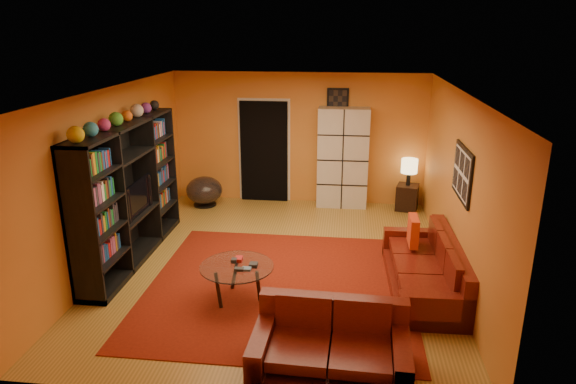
# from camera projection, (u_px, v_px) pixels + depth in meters

# --- Properties ---
(floor) EXTENTS (6.00, 6.00, 0.00)m
(floor) POSITION_uv_depth(u_px,v_px,m) (279.00, 264.00, 7.79)
(floor) COLOR olive
(floor) RESTS_ON ground
(ceiling) EXTENTS (6.00, 6.00, 0.00)m
(ceiling) POSITION_uv_depth(u_px,v_px,m) (278.00, 91.00, 6.99)
(ceiling) COLOR white
(ceiling) RESTS_ON wall_back
(wall_back) EXTENTS (6.00, 0.00, 6.00)m
(wall_back) POSITION_uv_depth(u_px,v_px,m) (299.00, 139.00, 10.22)
(wall_back) COLOR orange
(wall_back) RESTS_ON floor
(wall_front) EXTENTS (6.00, 0.00, 6.00)m
(wall_front) POSITION_uv_depth(u_px,v_px,m) (234.00, 279.00, 4.55)
(wall_front) COLOR orange
(wall_front) RESTS_ON floor
(wall_left) EXTENTS (0.00, 6.00, 6.00)m
(wall_left) POSITION_uv_depth(u_px,v_px,m) (113.00, 176.00, 7.66)
(wall_left) COLOR orange
(wall_left) RESTS_ON floor
(wall_right) EXTENTS (0.00, 6.00, 6.00)m
(wall_right) POSITION_uv_depth(u_px,v_px,m) (457.00, 188.00, 7.11)
(wall_right) COLOR orange
(wall_right) RESTS_ON floor
(rug) EXTENTS (3.60, 3.60, 0.01)m
(rug) POSITION_uv_depth(u_px,v_px,m) (280.00, 286.00, 7.12)
(rug) COLOR #60140B
(rug) RESTS_ON floor
(doorway) EXTENTS (0.95, 0.10, 2.04)m
(doorway) POSITION_uv_depth(u_px,v_px,m) (264.00, 152.00, 10.35)
(doorway) COLOR black
(doorway) RESTS_ON floor
(wall_art_right) EXTENTS (0.03, 1.00, 0.70)m
(wall_art_right) POSITION_uv_depth(u_px,v_px,m) (463.00, 173.00, 6.74)
(wall_art_right) COLOR black
(wall_art_right) RESTS_ON wall_right
(wall_art_back) EXTENTS (0.42, 0.03, 0.52)m
(wall_art_back) POSITION_uv_depth(u_px,v_px,m) (338.00, 102.00, 9.89)
(wall_art_back) COLOR black
(wall_art_back) RESTS_ON wall_back
(entertainment_unit) EXTENTS (0.45, 3.00, 2.10)m
(entertainment_unit) POSITION_uv_depth(u_px,v_px,m) (129.00, 193.00, 7.72)
(entertainment_unit) COLOR black
(entertainment_unit) RESTS_ON floor
(tv) EXTENTS (0.90, 0.12, 0.52)m
(tv) POSITION_uv_depth(u_px,v_px,m) (133.00, 197.00, 7.74)
(tv) COLOR black
(tv) RESTS_ON entertainment_unit
(sofa) EXTENTS (0.96, 2.22, 0.85)m
(sofa) POSITION_uv_depth(u_px,v_px,m) (430.00, 270.00, 6.97)
(sofa) COLOR #53110B
(sofa) RESTS_ON rug
(loveseat) EXTENTS (1.63, 1.01, 0.85)m
(loveseat) POSITION_uv_depth(u_px,v_px,m) (331.00, 345.00, 5.33)
(loveseat) COLOR #53110B
(loveseat) RESTS_ON rug
(throw_pillow) EXTENTS (0.12, 0.42, 0.42)m
(throw_pillow) POSITION_uv_depth(u_px,v_px,m) (413.00, 231.00, 7.38)
(throw_pillow) COLOR red
(throw_pillow) RESTS_ON sofa
(coffee_table) EXTENTS (0.96, 0.96, 0.48)m
(coffee_table) POSITION_uv_depth(u_px,v_px,m) (237.00, 269.00, 6.64)
(coffee_table) COLOR silver
(coffee_table) RESTS_ON floor
(storage_cabinet) EXTENTS (0.98, 0.44, 1.96)m
(storage_cabinet) POSITION_uv_depth(u_px,v_px,m) (343.00, 158.00, 10.03)
(storage_cabinet) COLOR beige
(storage_cabinet) RESTS_ON floor
(bowl_chair) EXTENTS (0.72, 0.72, 0.59)m
(bowl_chair) POSITION_uv_depth(u_px,v_px,m) (204.00, 190.00, 10.23)
(bowl_chair) COLOR black
(bowl_chair) RESTS_ON floor
(side_table) EXTENTS (0.48, 0.48, 0.50)m
(side_table) POSITION_uv_depth(u_px,v_px,m) (407.00, 197.00, 10.02)
(side_table) COLOR black
(side_table) RESTS_ON floor
(table_lamp) EXTENTS (0.31, 0.31, 0.52)m
(table_lamp) POSITION_uv_depth(u_px,v_px,m) (409.00, 167.00, 9.83)
(table_lamp) COLOR black
(table_lamp) RESTS_ON side_table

